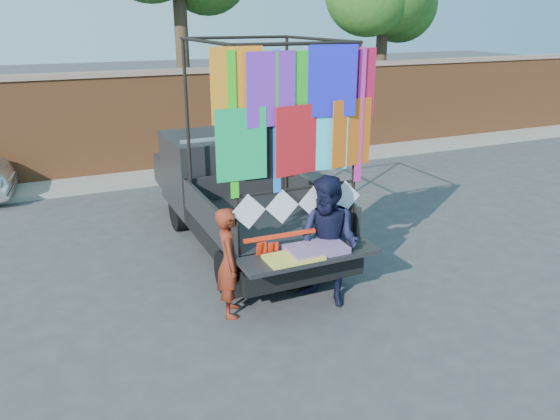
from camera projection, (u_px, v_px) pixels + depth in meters
name	position (u px, v px, depth m)	size (l,w,h in m)	color
ground	(266.00, 280.00, 8.49)	(90.00, 90.00, 0.00)	#38383A
brick_wall	(160.00, 121.00, 14.05)	(30.00, 0.45, 2.61)	#97522B
curb	(170.00, 175.00, 13.87)	(30.00, 1.20, 0.12)	gray
pickup_truck	(231.00, 188.00, 9.98)	(2.26, 5.69, 3.58)	black
woman	(230.00, 262.00, 7.29)	(0.56, 0.37, 1.54)	maroon
man	(328.00, 242.00, 7.53)	(0.91, 0.71, 1.86)	black
streamer_bundle	(273.00, 252.00, 7.35)	(1.04, 0.08, 0.71)	#FE2A0D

